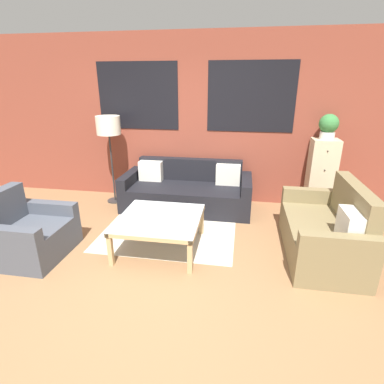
{
  "coord_description": "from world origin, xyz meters",
  "views": [
    {
      "loc": [
        0.85,
        -2.72,
        2.04
      ],
      "look_at": [
        0.18,
        1.23,
        0.55
      ],
      "focal_mm": 28.0,
      "sensor_mm": 36.0,
      "label": 1
    }
  ],
  "objects_px": {
    "settee_vintage": "(326,232)",
    "armchair_corner": "(29,234)",
    "drawer_cabinet": "(321,176)",
    "floor_lamp": "(109,129)",
    "potted_plant": "(329,126)",
    "coffee_table": "(160,221)",
    "couch_dark": "(187,192)"
  },
  "relations": [
    {
      "from": "settee_vintage",
      "to": "drawer_cabinet",
      "type": "height_order",
      "value": "drawer_cabinet"
    },
    {
      "from": "armchair_corner",
      "to": "floor_lamp",
      "type": "distance_m",
      "value": 2.14
    },
    {
      "from": "floor_lamp",
      "to": "couch_dark",
      "type": "bearing_deg",
      "value": -2.43
    },
    {
      "from": "floor_lamp",
      "to": "drawer_cabinet",
      "type": "bearing_deg",
      "value": 2.93
    },
    {
      "from": "settee_vintage",
      "to": "coffee_table",
      "type": "relative_size",
      "value": 1.49
    },
    {
      "from": "potted_plant",
      "to": "drawer_cabinet",
      "type": "bearing_deg",
      "value": -90.0
    },
    {
      "from": "armchair_corner",
      "to": "potted_plant",
      "type": "height_order",
      "value": "potted_plant"
    },
    {
      "from": "settee_vintage",
      "to": "floor_lamp",
      "type": "xyz_separation_m",
      "value": [
        -3.28,
        1.25,
        0.99
      ]
    },
    {
      "from": "armchair_corner",
      "to": "potted_plant",
      "type": "relative_size",
      "value": 2.32
    },
    {
      "from": "potted_plant",
      "to": "settee_vintage",
      "type": "bearing_deg",
      "value": -98.58
    },
    {
      "from": "couch_dark",
      "to": "armchair_corner",
      "type": "bearing_deg",
      "value": -132.34
    },
    {
      "from": "potted_plant",
      "to": "floor_lamp",
      "type": "bearing_deg",
      "value": -177.07
    },
    {
      "from": "coffee_table",
      "to": "drawer_cabinet",
      "type": "bearing_deg",
      "value": 35.65
    },
    {
      "from": "settee_vintage",
      "to": "coffee_table",
      "type": "distance_m",
      "value": 2.05
    },
    {
      "from": "settee_vintage",
      "to": "floor_lamp",
      "type": "bearing_deg",
      "value": 159.1
    },
    {
      "from": "settee_vintage",
      "to": "drawer_cabinet",
      "type": "bearing_deg",
      "value": 81.42
    },
    {
      "from": "settee_vintage",
      "to": "armchair_corner",
      "type": "relative_size",
      "value": 1.71
    },
    {
      "from": "coffee_table",
      "to": "floor_lamp",
      "type": "bearing_deg",
      "value": 130.8
    },
    {
      "from": "couch_dark",
      "to": "floor_lamp",
      "type": "xyz_separation_m",
      "value": [
        -1.34,
        0.06,
        1.02
      ]
    },
    {
      "from": "couch_dark",
      "to": "floor_lamp",
      "type": "height_order",
      "value": "floor_lamp"
    },
    {
      "from": "armchair_corner",
      "to": "settee_vintage",
      "type": "bearing_deg",
      "value": 9.55
    },
    {
      "from": "armchair_corner",
      "to": "drawer_cabinet",
      "type": "xyz_separation_m",
      "value": [
        3.8,
        2.03,
        0.32
      ]
    },
    {
      "from": "drawer_cabinet",
      "to": "potted_plant",
      "type": "bearing_deg",
      "value": 90.0
    },
    {
      "from": "settee_vintage",
      "to": "armchair_corner",
      "type": "xyz_separation_m",
      "value": [
        -3.58,
        -0.6,
        -0.03
      ]
    },
    {
      "from": "armchair_corner",
      "to": "coffee_table",
      "type": "relative_size",
      "value": 0.87
    },
    {
      "from": "couch_dark",
      "to": "settee_vintage",
      "type": "distance_m",
      "value": 2.28
    },
    {
      "from": "armchair_corner",
      "to": "floor_lamp",
      "type": "relative_size",
      "value": 0.59
    },
    {
      "from": "couch_dark",
      "to": "settee_vintage",
      "type": "bearing_deg",
      "value": -31.62
    },
    {
      "from": "armchair_corner",
      "to": "coffee_table",
      "type": "height_order",
      "value": "armchair_corner"
    },
    {
      "from": "coffee_table",
      "to": "drawer_cabinet",
      "type": "xyz_separation_m",
      "value": [
        2.25,
        1.62,
        0.22
      ]
    },
    {
      "from": "floor_lamp",
      "to": "potted_plant",
      "type": "xyz_separation_m",
      "value": [
        3.5,
        0.18,
        0.1
      ]
    },
    {
      "from": "drawer_cabinet",
      "to": "potted_plant",
      "type": "height_order",
      "value": "potted_plant"
    }
  ]
}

